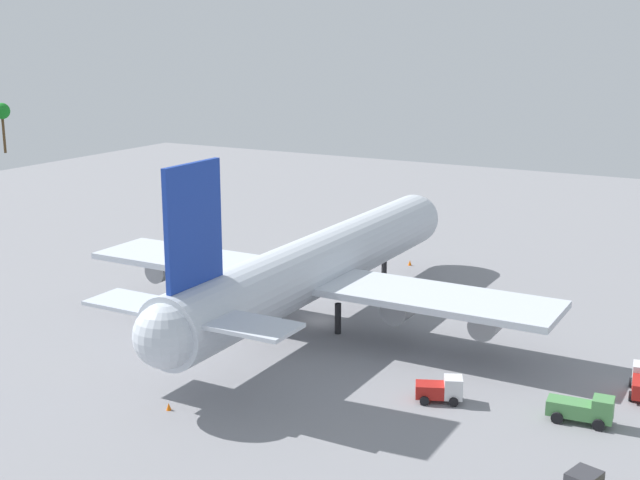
# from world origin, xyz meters

# --- Properties ---
(ground_plane) EXTENTS (237.59, 237.59, 0.00)m
(ground_plane) POSITION_xyz_m (0.00, 0.00, 0.00)
(ground_plane) COLOR gray
(cargo_airplane) EXTENTS (59.40, 54.38, 20.84)m
(cargo_airplane) POSITION_xyz_m (-0.05, 0.00, 6.61)
(cargo_airplane) COLOR silver
(cargo_airplane) RESTS_ON ground_plane
(baggage_tug) EXTENTS (3.38, 4.43, 2.29)m
(baggage_tug) POSITION_xyz_m (-13.66, -19.79, 1.13)
(baggage_tug) COLOR silver
(baggage_tug) RESTS_ON ground_plane
(pushback_tractor) EXTENTS (2.70, 5.45, 2.47)m
(pushback_tractor) POSITION_xyz_m (-11.94, -31.59, 1.22)
(pushback_tractor) COLOR #4C8C4C
(pushback_tractor) RESTS_ON ground_plane
(safety_cone_nose) EXTENTS (0.52, 0.52, 0.75)m
(safety_cone_nose) POSITION_xyz_m (26.73, 0.52, 0.37)
(safety_cone_nose) COLOR orange
(safety_cone_nose) RESTS_ON ground_plane
(safety_cone_tail) EXTENTS (0.46, 0.46, 0.65)m
(safety_cone_tail) POSITION_xyz_m (-26.73, -0.01, 0.33)
(safety_cone_tail) COLOR orange
(safety_cone_tail) RESTS_ON ground_plane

